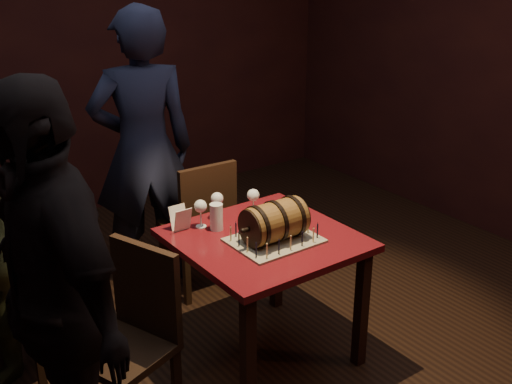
# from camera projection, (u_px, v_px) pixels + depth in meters

# --- Properties ---
(room_shell) EXTENTS (5.04, 5.04, 2.80)m
(room_shell) POSITION_uv_depth(u_px,v_px,m) (250.00, 116.00, 3.25)
(room_shell) COLOR black
(room_shell) RESTS_ON ground
(pub_table) EXTENTS (0.90, 0.90, 0.75)m
(pub_table) POSITION_uv_depth(u_px,v_px,m) (264.00, 255.00, 3.48)
(pub_table) COLOR #4B0C13
(pub_table) RESTS_ON ground
(cake_board) EXTENTS (0.45, 0.35, 0.01)m
(cake_board) POSITION_uv_depth(u_px,v_px,m) (274.00, 240.00, 3.38)
(cake_board) COLOR gray
(cake_board) RESTS_ON pub_table
(barrel_cake) EXTENTS (0.38, 0.22, 0.22)m
(barrel_cake) POSITION_uv_depth(u_px,v_px,m) (274.00, 221.00, 3.34)
(barrel_cake) COLOR brown
(barrel_cake) RESTS_ON cake_board
(birthday_candles) EXTENTS (0.40, 0.30, 0.09)m
(birthday_candles) POSITION_uv_depth(u_px,v_px,m) (274.00, 232.00, 3.36)
(birthday_candles) COLOR #E7CB8A
(birthday_candles) RESTS_ON cake_board
(wine_glass_left) EXTENTS (0.07, 0.07, 0.16)m
(wine_glass_left) POSITION_uv_depth(u_px,v_px,m) (200.00, 207.00, 3.50)
(wine_glass_left) COLOR silver
(wine_glass_left) RESTS_ON pub_table
(wine_glass_mid) EXTENTS (0.07, 0.07, 0.16)m
(wine_glass_mid) POSITION_uv_depth(u_px,v_px,m) (217.00, 200.00, 3.61)
(wine_glass_mid) COLOR silver
(wine_glass_mid) RESTS_ON pub_table
(wine_glass_right) EXTENTS (0.07, 0.07, 0.16)m
(wine_glass_right) POSITION_uv_depth(u_px,v_px,m) (253.00, 196.00, 3.65)
(wine_glass_right) COLOR silver
(wine_glass_right) RESTS_ON pub_table
(pint_of_ale) EXTENTS (0.07, 0.07, 0.15)m
(pint_of_ale) POSITION_uv_depth(u_px,v_px,m) (216.00, 217.00, 3.49)
(pint_of_ale) COLOR silver
(pint_of_ale) RESTS_ON pub_table
(menu_card) EXTENTS (0.10, 0.05, 0.13)m
(menu_card) POSITION_uv_depth(u_px,v_px,m) (181.00, 219.00, 3.49)
(menu_card) COLOR white
(menu_card) RESTS_ON pub_table
(chair_back) EXTENTS (0.42, 0.42, 0.93)m
(chair_back) POSITION_uv_depth(u_px,v_px,m) (202.00, 221.00, 4.18)
(chair_back) COLOR black
(chair_back) RESTS_ON ground
(chair_left_rear) EXTENTS (0.48, 0.48, 0.93)m
(chair_left_rear) POSITION_uv_depth(u_px,v_px,m) (56.00, 277.00, 3.49)
(chair_left_rear) COLOR black
(chair_left_rear) RESTS_ON ground
(chair_left_front) EXTENTS (0.51, 0.51, 0.93)m
(chair_left_front) POSITION_uv_depth(u_px,v_px,m) (134.00, 330.00, 3.01)
(chair_left_front) COLOR black
(chair_left_front) RESTS_ON ground
(person_back) EXTENTS (0.78, 0.63, 1.88)m
(person_back) POSITION_uv_depth(u_px,v_px,m) (143.00, 151.00, 4.20)
(person_back) COLOR #1A1D35
(person_back) RESTS_ON ground
(person_left_front) EXTENTS (0.50, 1.09, 1.82)m
(person_left_front) POSITION_uv_depth(u_px,v_px,m) (55.00, 301.00, 2.53)
(person_left_front) COLOR black
(person_left_front) RESTS_ON ground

